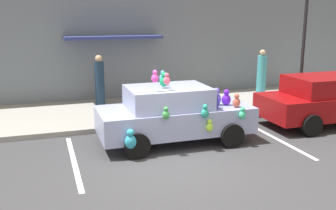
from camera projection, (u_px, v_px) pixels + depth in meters
The scene contains 11 objects.
ground_plane at pixel (169, 166), 8.95m from camera, with size 60.00×60.00×0.00m, color #38383A.
sidewalk at pixel (124, 112), 13.54m from camera, with size 24.00×4.00×0.15m, color gray.
storefront_building at pixel (110, 19), 14.79m from camera, with size 24.00×1.25×6.40m.
parking_stripe_front at pixel (275, 138), 10.93m from camera, with size 0.12×3.60×0.01m, color silver.
parking_stripe_rear at pixel (74, 161), 9.24m from camera, with size 0.12×3.60×0.01m, color silver.
plush_covered_car at pixel (174, 114), 10.41m from camera, with size 4.11×2.07×2.09m.
parked_sedan_behind at pixel (330, 99), 12.16m from camera, with size 4.55×2.02×1.54m.
teddy_bear_on_sidewalk at pixel (208, 101), 13.32m from camera, with size 0.39×0.32×0.74m.
street_lamp_post at pixel (304, 34), 13.41m from camera, with size 0.28×0.28×4.25m.
pedestrian_near_shopfront at pixel (262, 73), 16.02m from camera, with size 0.38×0.38×1.82m.
pedestrian_walking_past at pixel (100, 82), 14.03m from camera, with size 0.35×0.35×1.82m.
Camera 1 is at (-2.65, -7.94, 3.46)m, focal length 41.43 mm.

